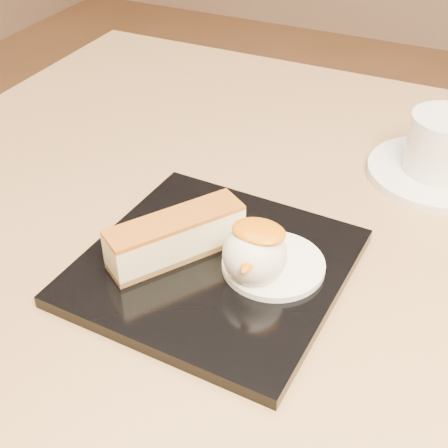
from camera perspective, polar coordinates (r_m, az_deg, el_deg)
The scene contains 9 objects.
table at distance 0.73m, azimuth 0.27°, elevation -9.24°, with size 0.80×0.80×0.72m.
dessert_plate at distance 0.56m, azimuth -0.88°, elevation -3.93°, with size 0.22×0.22×0.01m, color black.
cheesecake at distance 0.55m, azimuth -4.43°, elevation -1.14°, with size 0.10×0.12×0.04m.
cream_smear at distance 0.55m, azimuth 4.54°, elevation -3.73°, with size 0.09×0.09×0.01m, color white.
ice_cream_scoop at distance 0.52m, azimuth 2.82°, elevation -2.76°, with size 0.05×0.05×0.05m, color white.
mango_sauce at distance 0.50m, azimuth 3.20°, elevation -0.67°, with size 0.05×0.03×0.01m, color #D66B06.
mint_sprig at distance 0.57m, azimuth 2.73°, elevation -1.14°, with size 0.03×0.02×0.00m.
saucer at distance 0.72m, azimuth 18.88°, elevation 4.46°, with size 0.15×0.15×0.01m, color white.
coffee_cup at distance 0.70m, azimuth 19.64°, elevation 7.01°, with size 0.10×0.08×0.06m.
Camera 1 is at (0.21, -0.46, 1.09)m, focal length 50.00 mm.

